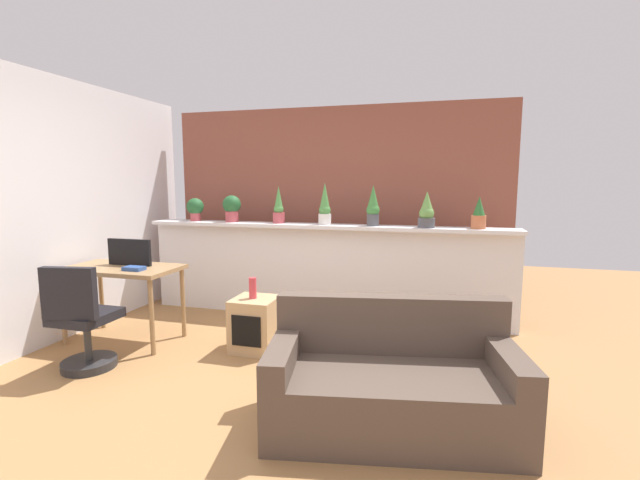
{
  "coord_description": "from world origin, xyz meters",
  "views": [
    {
      "loc": [
        1.29,
        -2.78,
        1.58
      ],
      "look_at": [
        0.22,
        1.11,
        1.03
      ],
      "focal_mm": 24.37,
      "sensor_mm": 36.0,
      "label": 1
    }
  ],
  "objects_px": {
    "tv_monitor": "(129,252)",
    "potted_plant_6": "(479,214)",
    "potted_plant_2": "(279,208)",
    "couch": "(392,384)",
    "side_cube_shelf": "(255,324)",
    "potted_plant_4": "(373,207)",
    "potted_plant_1": "(232,207)",
    "desk": "(123,275)",
    "potted_plant_5": "(427,212)",
    "potted_plant_0": "(195,208)",
    "office_chair": "(82,326)",
    "potted_plant_3": "(325,207)",
    "vase_on_shelf": "(253,288)",
    "book_on_desk": "(134,268)"
  },
  "relations": [
    {
      "from": "potted_plant_0",
      "to": "vase_on_shelf",
      "type": "xyz_separation_m",
      "value": [
        1.28,
        -1.16,
        -0.65
      ]
    },
    {
      "from": "potted_plant_6",
      "to": "side_cube_shelf",
      "type": "xyz_separation_m",
      "value": [
        -2.02,
        -1.13,
        -0.99
      ]
    },
    {
      "from": "potted_plant_1",
      "to": "couch",
      "type": "height_order",
      "value": "potted_plant_1"
    },
    {
      "from": "potted_plant_5",
      "to": "couch",
      "type": "distance_m",
      "value": 2.26
    },
    {
      "from": "potted_plant_2",
      "to": "book_on_desk",
      "type": "height_order",
      "value": "potted_plant_2"
    },
    {
      "from": "tv_monitor",
      "to": "side_cube_shelf",
      "type": "height_order",
      "value": "tv_monitor"
    },
    {
      "from": "potted_plant_2",
      "to": "couch",
      "type": "xyz_separation_m",
      "value": [
        1.56,
        -2.1,
        -0.99
      ]
    },
    {
      "from": "potted_plant_1",
      "to": "potted_plant_4",
      "type": "bearing_deg",
      "value": -1.01
    },
    {
      "from": "potted_plant_1",
      "to": "potted_plant_6",
      "type": "height_order",
      "value": "potted_plant_6"
    },
    {
      "from": "potted_plant_5",
      "to": "tv_monitor",
      "type": "bearing_deg",
      "value": -158.44
    },
    {
      "from": "tv_monitor",
      "to": "couch",
      "type": "bearing_deg",
      "value": -18.81
    },
    {
      "from": "potted_plant_0",
      "to": "office_chair",
      "type": "distance_m",
      "value": 2.14
    },
    {
      "from": "potted_plant_2",
      "to": "potted_plant_6",
      "type": "distance_m",
      "value": 2.21
    },
    {
      "from": "side_cube_shelf",
      "to": "potted_plant_1",
      "type": "bearing_deg",
      "value": 124.47
    },
    {
      "from": "potted_plant_2",
      "to": "potted_plant_5",
      "type": "relative_size",
      "value": 1.12
    },
    {
      "from": "desk",
      "to": "side_cube_shelf",
      "type": "bearing_deg",
      "value": 4.42
    },
    {
      "from": "potted_plant_2",
      "to": "side_cube_shelf",
      "type": "distance_m",
      "value": 1.55
    },
    {
      "from": "potted_plant_2",
      "to": "vase_on_shelf",
      "type": "xyz_separation_m",
      "value": [
        0.17,
        -1.15,
        -0.67
      ]
    },
    {
      "from": "potted_plant_0",
      "to": "potted_plant_6",
      "type": "height_order",
      "value": "potted_plant_6"
    },
    {
      "from": "potted_plant_3",
      "to": "couch",
      "type": "xyz_separation_m",
      "value": [
        1.0,
        -2.08,
        -1.01
      ]
    },
    {
      "from": "potted_plant_1",
      "to": "potted_plant_5",
      "type": "xyz_separation_m",
      "value": [
        2.3,
        -0.07,
        -0.01
      ]
    },
    {
      "from": "potted_plant_5",
      "to": "vase_on_shelf",
      "type": "distance_m",
      "value": 1.98
    },
    {
      "from": "potted_plant_1",
      "to": "office_chair",
      "type": "bearing_deg",
      "value": -101.57
    },
    {
      "from": "potted_plant_0",
      "to": "tv_monitor",
      "type": "bearing_deg",
      "value": -91.47
    },
    {
      "from": "desk",
      "to": "side_cube_shelf",
      "type": "distance_m",
      "value": 1.42
    },
    {
      "from": "desk",
      "to": "potted_plant_1",
      "type": "bearing_deg",
      "value": 66.25
    },
    {
      "from": "potted_plant_5",
      "to": "potted_plant_4",
      "type": "bearing_deg",
      "value": 175.82
    },
    {
      "from": "potted_plant_6",
      "to": "desk",
      "type": "xyz_separation_m",
      "value": [
        -3.38,
        -1.23,
        -0.58
      ]
    },
    {
      "from": "potted_plant_0",
      "to": "potted_plant_1",
      "type": "xyz_separation_m",
      "value": [
        0.5,
        0.0,
        0.02
      ]
    },
    {
      "from": "potted_plant_1",
      "to": "potted_plant_5",
      "type": "relative_size",
      "value": 0.83
    },
    {
      "from": "potted_plant_3",
      "to": "potted_plant_5",
      "type": "height_order",
      "value": "potted_plant_3"
    },
    {
      "from": "potted_plant_5",
      "to": "desk",
      "type": "relative_size",
      "value": 0.35
    },
    {
      "from": "potted_plant_4",
      "to": "potted_plant_1",
      "type": "bearing_deg",
      "value": 178.99
    },
    {
      "from": "potted_plant_5",
      "to": "couch",
      "type": "height_order",
      "value": "potted_plant_5"
    },
    {
      "from": "potted_plant_0",
      "to": "potted_plant_5",
      "type": "bearing_deg",
      "value": -1.39
    },
    {
      "from": "desk",
      "to": "side_cube_shelf",
      "type": "height_order",
      "value": "desk"
    },
    {
      "from": "potted_plant_2",
      "to": "potted_plant_5",
      "type": "bearing_deg",
      "value": -2.16
    },
    {
      "from": "potted_plant_1",
      "to": "book_on_desk",
      "type": "distance_m",
      "value": 1.51
    },
    {
      "from": "vase_on_shelf",
      "to": "office_chair",
      "type": "bearing_deg",
      "value": -146.01
    },
    {
      "from": "potted_plant_3",
      "to": "office_chair",
      "type": "height_order",
      "value": "potted_plant_3"
    },
    {
      "from": "potted_plant_6",
      "to": "side_cube_shelf",
      "type": "height_order",
      "value": "potted_plant_6"
    },
    {
      "from": "side_cube_shelf",
      "to": "tv_monitor",
      "type": "bearing_deg",
      "value": -178.92
    },
    {
      "from": "vase_on_shelf",
      "to": "desk",
      "type": "bearing_deg",
      "value": -175.42
    },
    {
      "from": "tv_monitor",
      "to": "potted_plant_6",
      "type": "bearing_deg",
      "value": 18.97
    },
    {
      "from": "potted_plant_5",
      "to": "vase_on_shelf",
      "type": "bearing_deg",
      "value": -144.31
    },
    {
      "from": "office_chair",
      "to": "couch",
      "type": "bearing_deg",
      "value": -3.32
    },
    {
      "from": "office_chair",
      "to": "vase_on_shelf",
      "type": "distance_m",
      "value": 1.44
    },
    {
      "from": "potted_plant_0",
      "to": "desk",
      "type": "height_order",
      "value": "potted_plant_0"
    },
    {
      "from": "vase_on_shelf",
      "to": "potted_plant_3",
      "type": "bearing_deg",
      "value": 71.01
    },
    {
      "from": "potted_plant_2",
      "to": "potted_plant_3",
      "type": "height_order",
      "value": "potted_plant_3"
    }
  ]
}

